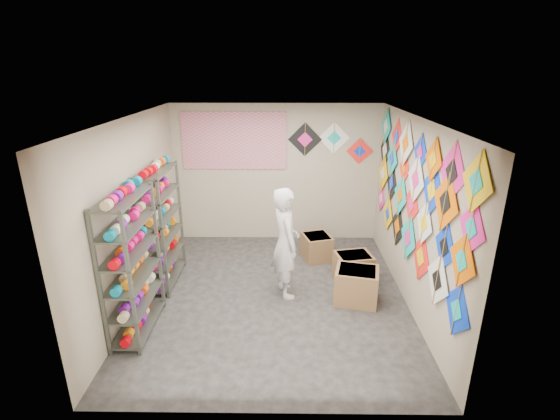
{
  "coord_description": "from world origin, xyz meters",
  "views": [
    {
      "loc": [
        0.17,
        -5.45,
        3.36
      ],
      "look_at": [
        0.1,
        0.3,
        1.3
      ],
      "focal_mm": 26.0,
      "sensor_mm": 36.0,
      "label": 1
    }
  ],
  "objects_px": {
    "carton_b": "(353,267)",
    "carton_a": "(356,285)",
    "shelf_rack_front": "(132,266)",
    "carton_c": "(317,247)",
    "shelf_rack_back": "(161,227)",
    "shopkeeper": "(285,243)"
  },
  "relations": [
    {
      "from": "carton_c",
      "to": "shopkeeper",
      "type": "bearing_deg",
      "value": -130.67
    },
    {
      "from": "shelf_rack_back",
      "to": "carton_b",
      "type": "height_order",
      "value": "shelf_rack_back"
    },
    {
      "from": "shelf_rack_front",
      "to": "shopkeeper",
      "type": "bearing_deg",
      "value": 25.33
    },
    {
      "from": "shopkeeper",
      "to": "carton_a",
      "type": "height_order",
      "value": "shopkeeper"
    },
    {
      "from": "shelf_rack_front",
      "to": "shelf_rack_back",
      "type": "bearing_deg",
      "value": 90.0
    },
    {
      "from": "shelf_rack_front",
      "to": "carton_c",
      "type": "distance_m",
      "value": 3.4
    },
    {
      "from": "carton_c",
      "to": "shelf_rack_front",
      "type": "bearing_deg",
      "value": -155.21
    },
    {
      "from": "shelf_rack_front",
      "to": "carton_c",
      "type": "xyz_separation_m",
      "value": [
        2.54,
        2.15,
        -0.72
      ]
    },
    {
      "from": "shelf_rack_back",
      "to": "shopkeeper",
      "type": "relative_size",
      "value": 1.11
    },
    {
      "from": "shopkeeper",
      "to": "carton_c",
      "type": "height_order",
      "value": "shopkeeper"
    },
    {
      "from": "shelf_rack_front",
      "to": "carton_c",
      "type": "height_order",
      "value": "shelf_rack_front"
    },
    {
      "from": "shelf_rack_front",
      "to": "shelf_rack_back",
      "type": "distance_m",
      "value": 1.3
    },
    {
      "from": "shopkeeper",
      "to": "carton_b",
      "type": "height_order",
      "value": "shopkeeper"
    },
    {
      "from": "carton_a",
      "to": "carton_c",
      "type": "bearing_deg",
      "value": 121.68
    },
    {
      "from": "shelf_rack_back",
      "to": "carton_c",
      "type": "distance_m",
      "value": 2.77
    },
    {
      "from": "shelf_rack_front",
      "to": "carton_a",
      "type": "height_order",
      "value": "shelf_rack_front"
    },
    {
      "from": "shelf_rack_front",
      "to": "shopkeeper",
      "type": "distance_m",
      "value": 2.18
    },
    {
      "from": "shopkeeper",
      "to": "carton_a",
      "type": "xyz_separation_m",
      "value": [
        1.06,
        -0.2,
        -0.6
      ]
    },
    {
      "from": "shelf_rack_front",
      "to": "carton_b",
      "type": "height_order",
      "value": "shelf_rack_front"
    },
    {
      "from": "carton_b",
      "to": "shopkeeper",
      "type": "bearing_deg",
      "value": -171.28
    },
    {
      "from": "shelf_rack_back",
      "to": "carton_b",
      "type": "relative_size",
      "value": 3.34
    },
    {
      "from": "carton_b",
      "to": "carton_a",
      "type": "bearing_deg",
      "value": -106.49
    }
  ]
}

